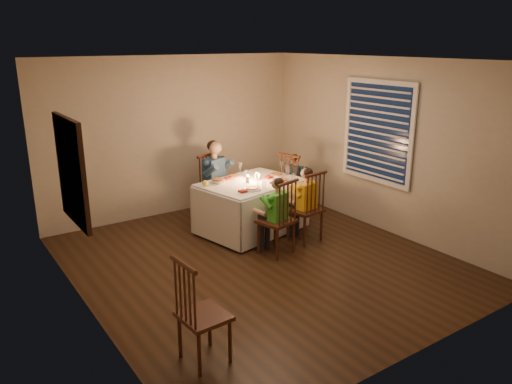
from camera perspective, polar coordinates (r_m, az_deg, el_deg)
ground at (r=6.71m, az=0.47°, el=-7.90°), size 5.00×5.00×0.00m
wall_left at (r=5.36m, az=-19.64°, el=-0.55°), size 0.02×5.00×2.60m
wall_right at (r=7.75m, az=14.32°, el=5.12°), size 0.02×5.00×2.60m
wall_back at (r=8.40m, az=-9.37°, el=6.31°), size 4.50×0.02×2.60m
ceiling at (r=6.09m, az=0.53°, el=14.88°), size 5.00×5.00×0.00m
dining_table at (r=7.55m, az=-0.54°, el=-0.47°), size 1.69×1.36×0.75m
chair_adult at (r=8.27m, az=-4.50°, el=-3.04°), size 0.56×0.54×1.07m
chair_near_left at (r=6.96m, az=2.29°, el=-6.98°), size 0.53×0.51×1.07m
chair_near_right at (r=7.41m, az=5.52°, el=-5.51°), size 0.49×0.47×1.07m
chair_end at (r=8.49m, az=4.44°, el=-2.49°), size 0.52×0.54×1.07m
chair_extra at (r=4.88m, az=-5.81°, el=-18.50°), size 0.43×0.44×1.03m
adult at (r=8.27m, az=-4.50°, el=-3.04°), size 0.61×0.59×1.30m
child_green at (r=6.96m, az=2.29°, el=-6.98°), size 0.43×0.41×1.09m
child_yellow at (r=7.41m, az=5.52°, el=-5.51°), size 0.41×0.38×1.10m
child_teal at (r=8.49m, az=4.44°, el=-2.49°), size 0.39×0.41×1.04m
setting_adult at (r=7.72m, az=-2.45°, el=1.74°), size 0.31×0.31×0.02m
setting_green at (r=7.09m, az=-0.48°, el=0.35°), size 0.31×0.31×0.02m
setting_yellow at (r=7.53m, az=2.99°, el=1.31°), size 0.31×0.31×0.02m
setting_teal at (r=7.83m, az=2.35°, el=1.94°), size 0.31×0.31×0.02m
candle_left at (r=7.42m, az=-0.96°, el=1.43°), size 0.06×0.06×0.10m
candle_right at (r=7.55m, az=0.05°, el=1.71°), size 0.06×0.06×0.10m
squash at (r=7.28m, az=-5.82°, el=1.00°), size 0.09×0.09×0.09m
orange_fruit at (r=7.64m, az=0.12°, el=1.80°), size 0.08×0.08×0.08m
serving_bowl at (r=7.43m, az=-4.32°, el=1.20°), size 0.27×0.27×0.05m
wall_mirror at (r=5.60m, az=-20.34°, el=2.23°), size 0.06×0.95×1.15m
window_blinds at (r=7.75m, az=13.66°, el=6.67°), size 0.07×1.34×1.54m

